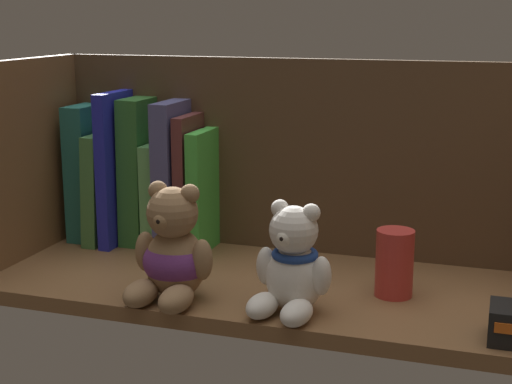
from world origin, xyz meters
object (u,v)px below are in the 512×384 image
book_3 (141,171)px  book_7 (207,189)px  pillar_candle (395,263)px  teddy_bear_smaller (292,266)px  book_6 (194,181)px  teddy_bear_larger (173,254)px  book_1 (110,185)px  book_4 (161,193)px  book_2 (123,166)px  book_5 (178,174)px  book_0 (90,171)px

book_3 → book_7: (11.13, 0.00, -2.14)cm
pillar_candle → teddy_bear_smaller: bearing=-138.4°
book_6 → teddy_bear_larger: bearing=-74.1°
pillar_candle → book_7: bearing=158.5°
book_1 → book_4: book_1 is taller
book_2 → book_3: 3.14cm
book_2 → teddy_bear_larger: size_ratio=1.58×
book_4 → book_7: (7.84, -0.00, 1.22)cm
book_1 → book_6: 14.61cm
teddy_bear_larger → book_1: bearing=133.5°
book_2 → book_4: bearing=0.0°
book_5 → pillar_candle: size_ratio=2.60×
book_1 → pillar_candle: (46.98, -11.91, -4.26)cm
book_1 → pillar_candle: 48.65cm
book_7 → teddy_bear_larger: bearing=-79.6°
book_4 → book_6: (5.62, -0.00, 2.32)cm
teddy_bear_smaller → book_3: bearing=144.8°
book_3 → book_4: bearing=0.0°
teddy_bear_smaller → pillar_candle: size_ratio=1.57×
book_4 → pillar_candle: size_ratio=1.84×
book_5 → book_7: 5.32cm
book_7 → book_1: bearing=180.0°
book_2 → book_5: bearing=-0.0°
book_0 → book_2: bearing=0.0°
book_2 → pillar_candle: (44.48, -11.91, -7.50)cm
book_3 → book_0: bearing=180.0°
book_3 → book_7: book_3 is taller
book_1 → book_3: (5.60, 0.00, 2.74)cm
teddy_bear_larger → teddy_bear_smaller: size_ratio=1.10×
book_1 → book_2: 4.09cm
book_6 → pillar_candle: 35.10cm
book_1 → teddy_bear_larger: (20.75, -21.88, -2.72)cm
book_4 → book_7: 7.94cm
book_0 → book_4: (12.26, 0.00, -2.68)cm
book_1 → pillar_candle: book_1 is taller
book_1 → book_7: 16.75cm
book_3 → pillar_candle: size_ratio=2.62×
book_3 → book_5: bearing=-0.0°
book_1 → book_2: book_2 is taller
book_5 → book_6: 2.85cm
book_1 → teddy_bear_smaller: bearing=-30.8°
book_3 → pillar_candle: book_3 is taller
teddy_bear_smaller → book_4: bearing=141.6°
book_5 → book_4: bearing=180.0°
book_5 → book_1: bearing=180.0°
book_1 → book_5: 12.13cm
book_6 → book_7: bearing=0.0°
book_5 → book_7: size_ratio=1.22×
book_0 → book_3: bearing=0.0°
book_7 → book_0: bearing=180.0°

